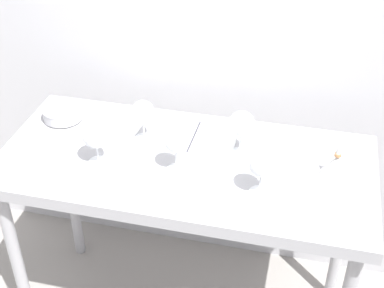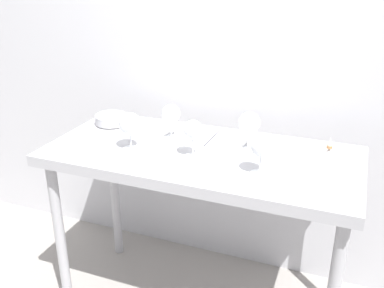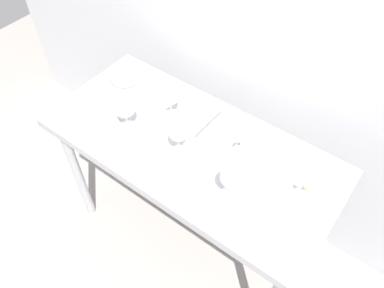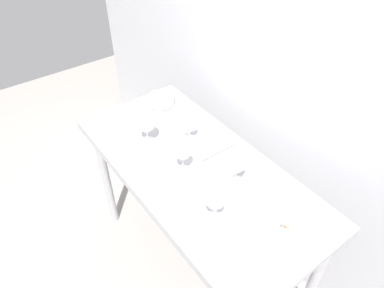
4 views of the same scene
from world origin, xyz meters
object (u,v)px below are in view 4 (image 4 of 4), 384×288
Objects in this scene: wine_glass_near_left at (146,123)px; wine_glass_near_center at (183,152)px; wine_glass_near_right at (215,200)px; tasting_bowl at (161,100)px; wine_glass_far_left at (189,121)px; wine_glass_far_right at (238,162)px; decanter_funnel at (285,232)px; tasting_sheet_upper at (187,121)px; open_notebook at (218,154)px.

wine_glass_near_center is at bearing 4.64° from wine_glass_near_left.
wine_glass_near_right reaches higher than tasting_bowl.
wine_glass_far_right is at bearing -1.21° from wine_glass_far_left.
wine_glass_far_right reaches higher than wine_glass_far_left.
wine_glass_far_right reaches higher than wine_glass_near_center.
wine_glass_far_right is 0.26m from wine_glass_near_center.
wine_glass_near_right is 1.00× the size of wine_glass_near_center.
wine_glass_near_left reaches higher than decanter_funnel.
wine_glass_near_center is 0.41m from tasting_sheet_upper.
wine_glass_far_left reaches higher than tasting_bowl.
wine_glass_near_center is (0.29, 0.02, 0.00)m from wine_glass_near_left.
wine_glass_near_right is 0.60m from wine_glass_near_left.
wine_glass_far_left is 1.00× the size of wine_glass_near_center.
wine_glass_near_right is 0.32m from wine_glass_near_center.
wine_glass_far_right reaches higher than tasting_bowl.
open_notebook is at bearing 14.67° from wine_glass_far_left.
wine_glass_near_right is 0.90m from tasting_bowl.
wine_glass_far_right is 0.53m from tasting_sheet_upper.
wine_glass_far_left is at bearing 155.33° from wine_glass_near_right.
wine_glass_far_left is at bearing 174.76° from decanter_funnel.
wine_glass_near_left is at bearing -44.53° from tasting_bowl.
wine_glass_near_right reaches higher than decanter_funnel.
tasting_bowl is at bearing -168.73° from tasting_sheet_upper.
wine_glass_near_center reaches higher than decanter_funnel.
wine_glass_near_center is at bearing -43.09° from wine_glass_far_left.
wine_glass_near_center is 0.74× the size of tasting_sheet_upper.
wine_glass_far_right is 0.37m from decanter_funnel.
wine_glass_far_left is 0.53m from wine_glass_near_right.
wine_glass_far_right is at bearing -4.98° from tasting_sheet_upper.
tasting_bowl is (-0.24, -0.02, 0.03)m from tasting_sheet_upper.
decanter_funnel is at bearing -6.65° from tasting_bowl.
wine_glass_near_center is 1.19× the size of decanter_funnel.
wine_glass_near_right and wine_glass_near_center have the same top height.
wine_glass_near_left reaches higher than tasting_bowl.
wine_glass_far_right is at bearing 115.81° from wine_glass_near_right.
wine_glass_near_left reaches higher than wine_glass_far_left.
open_notebook is at bearing 163.53° from wine_glass_far_right.
wine_glass_near_right is at bearing -21.20° from tasting_sheet_upper.
wine_glass_near_left reaches higher than wine_glass_near_center.
wine_glass_near_right reaches higher than open_notebook.
decanter_funnel is at bearing -5.24° from wine_glass_far_left.
wine_glass_near_left reaches higher than wine_glass_near_right.
wine_glass_near_left is at bearing -175.36° from wine_glass_near_center.
wine_glass_near_center is 0.57m from decanter_funnel.
wine_glass_far_left is 0.93× the size of wine_glass_far_right.
wine_glass_far_right is (0.38, -0.01, 0.01)m from wine_glass_far_left.
tasting_bowl is at bearing 173.35° from decanter_funnel.
wine_glass_near_left reaches higher than tasting_sheet_upper.
wine_glass_near_right is at bearing -10.91° from wine_glass_near_center.
open_notebook is (0.19, 0.05, -0.11)m from wine_glass_far_left.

